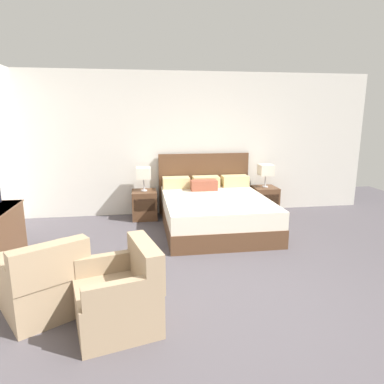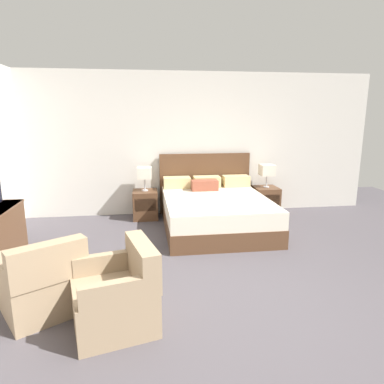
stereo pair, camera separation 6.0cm
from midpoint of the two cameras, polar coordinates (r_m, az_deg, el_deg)
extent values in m
plane|color=#4C474C|center=(3.59, 6.78, -18.53)|extent=(10.35, 10.35, 0.00)
cube|color=beige|center=(6.52, -0.68, 7.96)|extent=(7.18, 0.06, 2.64)
cube|color=brown|center=(5.70, 4.25, -4.88)|extent=(1.66, 2.03, 0.28)
cube|color=beige|center=(5.62, 4.30, -2.24)|extent=(1.65, 2.01, 0.26)
cube|color=brown|center=(6.58, 2.42, 1.45)|extent=(1.73, 0.05, 1.15)
cube|color=#D6BC7F|center=(6.30, -2.26, 1.58)|extent=(0.49, 0.28, 0.20)
cube|color=#D6BC7F|center=(6.38, 2.74, 1.71)|extent=(0.49, 0.28, 0.20)
cube|color=#D6BC7F|center=(6.50, 7.58, 1.83)|extent=(0.49, 0.28, 0.20)
cube|color=brown|center=(6.10, 2.40, 1.12)|extent=(0.47, 0.22, 0.18)
cube|color=brown|center=(6.32, -7.51, -2.08)|extent=(0.44, 0.48, 0.51)
cube|color=#3C2718|center=(6.08, -7.50, -2.16)|extent=(0.37, 0.01, 0.23)
cube|color=brown|center=(6.73, 12.40, -1.36)|extent=(0.44, 0.48, 0.51)
cube|color=#3C2718|center=(6.51, 13.13, -1.42)|extent=(0.37, 0.01, 0.23)
cylinder|color=#B7B7BC|center=(6.26, -7.58, 0.28)|extent=(0.11, 0.11, 0.02)
cylinder|color=#B7B7BC|center=(6.24, -7.61, 1.31)|extent=(0.02, 0.02, 0.21)
cube|color=beige|center=(6.20, -7.67, 3.19)|extent=(0.26, 0.26, 0.20)
cylinder|color=#B7B7BC|center=(6.67, 12.51, 0.86)|extent=(0.11, 0.11, 0.02)
cylinder|color=#B7B7BC|center=(6.65, 12.56, 1.82)|extent=(0.02, 0.02, 0.21)
cube|color=beige|center=(6.61, 12.65, 3.59)|extent=(0.26, 0.26, 0.20)
cube|color=#9E8466|center=(3.72, -23.18, -14.85)|extent=(0.94, 0.94, 0.40)
cube|color=#9E8466|center=(3.32, -22.34, -10.88)|extent=(0.66, 0.50, 0.36)
cube|color=#9E8466|center=(3.54, -28.23, -11.59)|extent=(0.41, 0.58, 0.18)
cube|color=#9E8466|center=(3.68, -19.13, -9.83)|extent=(0.41, 0.58, 0.18)
cube|color=#9E8466|center=(3.27, -12.35, -18.03)|extent=(0.83, 0.83, 0.40)
cube|color=#9E8466|center=(3.14, -7.74, -11.36)|extent=(0.32, 0.70, 0.36)
cube|color=#9E8466|center=(2.87, -11.53, -15.94)|extent=(0.63, 0.24, 0.18)
cube|color=#9E8466|center=(3.40, -13.49, -11.36)|extent=(0.63, 0.24, 0.18)
camera|label=1|loc=(0.03, -89.66, 0.08)|focal=32.00mm
camera|label=2|loc=(0.03, 90.34, -0.08)|focal=32.00mm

